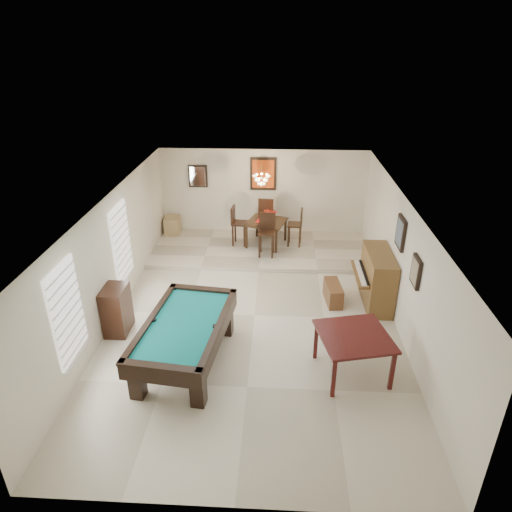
# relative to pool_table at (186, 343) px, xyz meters

# --- Properties ---
(ground_plane) EXTENTS (6.00, 9.00, 0.02)m
(ground_plane) POSITION_rel_pool_table_xyz_m (1.17, 1.62, -0.43)
(ground_plane) COLOR beige
(wall_back) EXTENTS (6.00, 0.04, 2.60)m
(wall_back) POSITION_rel_pool_table_xyz_m (1.17, 6.12, 0.88)
(wall_back) COLOR silver
(wall_back) RESTS_ON ground_plane
(wall_front) EXTENTS (6.00, 0.04, 2.60)m
(wall_front) POSITION_rel_pool_table_xyz_m (1.17, -2.88, 0.88)
(wall_front) COLOR silver
(wall_front) RESTS_ON ground_plane
(wall_left) EXTENTS (0.04, 9.00, 2.60)m
(wall_left) POSITION_rel_pool_table_xyz_m (-1.83, 1.62, 0.88)
(wall_left) COLOR silver
(wall_left) RESTS_ON ground_plane
(wall_right) EXTENTS (0.04, 9.00, 2.60)m
(wall_right) POSITION_rel_pool_table_xyz_m (4.17, 1.62, 0.88)
(wall_right) COLOR silver
(wall_right) RESTS_ON ground_plane
(ceiling) EXTENTS (6.00, 9.00, 0.04)m
(ceiling) POSITION_rel_pool_table_xyz_m (1.17, 1.62, 2.18)
(ceiling) COLOR white
(ceiling) RESTS_ON wall_back
(dining_step) EXTENTS (6.00, 2.50, 0.12)m
(dining_step) POSITION_rel_pool_table_xyz_m (1.17, 4.87, -0.36)
(dining_step) COLOR beige
(dining_step) RESTS_ON ground_plane
(window_left_front) EXTENTS (0.06, 1.00, 1.70)m
(window_left_front) POSITION_rel_pool_table_xyz_m (-1.80, -0.58, 0.98)
(window_left_front) COLOR white
(window_left_front) RESTS_ON wall_left
(window_left_rear) EXTENTS (0.06, 1.00, 1.70)m
(window_left_rear) POSITION_rel_pool_table_xyz_m (-1.80, 2.22, 0.98)
(window_left_rear) COLOR white
(window_left_rear) RESTS_ON wall_left
(pool_table) EXTENTS (1.67, 2.69, 0.85)m
(pool_table) POSITION_rel_pool_table_xyz_m (0.00, 0.00, 0.00)
(pool_table) COLOR black
(pool_table) RESTS_ON ground_plane
(square_table) EXTENTS (1.43, 1.43, 0.82)m
(square_table) POSITION_rel_pool_table_xyz_m (3.02, -0.14, -0.01)
(square_table) COLOR #370F0D
(square_table) RESTS_ON ground_plane
(upright_piano) EXTENTS (0.83, 1.48, 1.23)m
(upright_piano) POSITION_rel_pool_table_xyz_m (3.74, 2.31, 0.19)
(upright_piano) COLOR brown
(upright_piano) RESTS_ON ground_plane
(piano_bench) EXTENTS (0.39, 0.83, 0.45)m
(piano_bench) POSITION_rel_pool_table_xyz_m (2.93, 2.30, -0.20)
(piano_bench) COLOR brown
(piano_bench) RESTS_ON ground_plane
(apothecary_chest) EXTENTS (0.45, 0.67, 1.00)m
(apothecary_chest) POSITION_rel_pool_table_xyz_m (-1.58, 0.91, 0.08)
(apothecary_chest) COLOR black
(apothecary_chest) RESTS_ON ground_plane
(dining_table) EXTENTS (1.24, 1.24, 0.82)m
(dining_table) POSITION_rel_pool_table_xyz_m (1.31, 5.12, 0.11)
(dining_table) COLOR black
(dining_table) RESTS_ON dining_step
(flower_vase) EXTENTS (0.16, 0.16, 0.23)m
(flower_vase) POSITION_rel_pool_table_xyz_m (1.31, 5.12, 0.63)
(flower_vase) COLOR #9F1E0D
(flower_vase) RESTS_ON dining_table
(dining_chair_south) EXTENTS (0.45, 0.45, 1.16)m
(dining_chair_south) POSITION_rel_pool_table_xyz_m (1.34, 4.40, 0.28)
(dining_chair_south) COLOR black
(dining_chair_south) RESTS_ON dining_step
(dining_chair_north) EXTENTS (0.49, 0.49, 1.17)m
(dining_chair_north) POSITION_rel_pool_table_xyz_m (1.30, 5.83, 0.28)
(dining_chair_north) COLOR black
(dining_chair_north) RESTS_ON dining_step
(dining_chair_west) EXTENTS (0.46, 0.46, 1.12)m
(dining_chair_west) POSITION_rel_pool_table_xyz_m (0.56, 5.08, 0.25)
(dining_chair_west) COLOR black
(dining_chair_west) RESTS_ON dining_step
(dining_chair_east) EXTENTS (0.43, 0.43, 1.07)m
(dining_chair_east) POSITION_rel_pool_table_xyz_m (2.10, 5.12, 0.23)
(dining_chair_east) COLOR black
(dining_chair_east) RESTS_ON dining_step
(corner_bench) EXTENTS (0.48, 0.58, 0.49)m
(corner_bench) POSITION_rel_pool_table_xyz_m (-1.53, 5.78, -0.06)
(corner_bench) COLOR #A38758
(corner_bench) RESTS_ON dining_step
(chandelier) EXTENTS (0.44, 0.44, 0.60)m
(chandelier) POSITION_rel_pool_table_xyz_m (1.17, 4.82, 1.78)
(chandelier) COLOR #FFE5B2
(chandelier) RESTS_ON ceiling
(back_painting) EXTENTS (0.75, 0.06, 0.95)m
(back_painting) POSITION_rel_pool_table_xyz_m (1.17, 6.08, 1.48)
(back_painting) COLOR #D84C14
(back_painting) RESTS_ON wall_back
(back_mirror) EXTENTS (0.55, 0.06, 0.65)m
(back_mirror) POSITION_rel_pool_table_xyz_m (-0.73, 6.08, 1.38)
(back_mirror) COLOR white
(back_mirror) RESTS_ON wall_back
(right_picture_upper) EXTENTS (0.06, 0.55, 0.65)m
(right_picture_upper) POSITION_rel_pool_table_xyz_m (4.13, 1.92, 1.48)
(right_picture_upper) COLOR slate
(right_picture_upper) RESTS_ON wall_right
(right_picture_lower) EXTENTS (0.06, 0.45, 0.55)m
(right_picture_lower) POSITION_rel_pool_table_xyz_m (4.13, 0.62, 1.28)
(right_picture_lower) COLOR gray
(right_picture_lower) RESTS_ON wall_right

